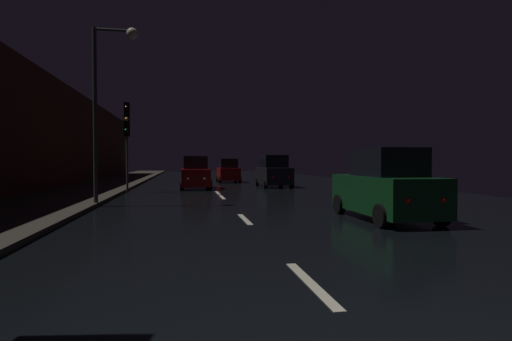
# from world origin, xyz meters

# --- Properties ---
(ground) EXTENTS (26.94, 84.00, 0.02)m
(ground) POSITION_xyz_m (0.00, 24.50, -0.01)
(ground) COLOR black
(sidewalk_left) EXTENTS (4.40, 84.00, 0.15)m
(sidewalk_left) POSITION_xyz_m (-7.27, 24.50, 0.07)
(sidewalk_left) COLOR #38332B
(sidewalk_left) RESTS_ON ground
(building_facade_left) EXTENTS (0.80, 63.00, 6.86)m
(building_facade_left) POSITION_xyz_m (-9.87, 21.00, 3.43)
(building_facade_left) COLOR #472319
(building_facade_left) RESTS_ON ground
(lane_centerline) EXTENTS (0.16, 29.02, 0.01)m
(lane_centerline) POSITION_xyz_m (0.00, 15.72, 0.01)
(lane_centerline) COLOR beige
(lane_centerline) RESTS_ON ground
(traffic_light_far_left) EXTENTS (0.32, 0.47, 5.04)m
(traffic_light_far_left) POSITION_xyz_m (-4.97, 20.90, 3.67)
(traffic_light_far_left) COLOR #38383A
(traffic_light_far_left) RESTS_ON ground
(streetlamp_overhead) EXTENTS (1.70, 0.44, 6.94)m
(streetlamp_overhead) POSITION_xyz_m (-4.70, 13.82, 4.63)
(streetlamp_overhead) COLOR #2D2D30
(streetlamp_overhead) RESTS_ON ground
(car_approaching_headlights) EXTENTS (1.89, 4.10, 2.07)m
(car_approaching_headlights) POSITION_xyz_m (-1.12, 23.16, 0.94)
(car_approaching_headlights) COLOR maroon
(car_approaching_headlights) RESTS_ON ground
(car_parked_right_near) EXTENTS (1.96, 4.23, 2.13)m
(car_parked_right_near) POSITION_xyz_m (4.17, 8.67, 0.98)
(car_parked_right_near) COLOR #0F3819
(car_parked_right_near) RESTS_ON ground
(car_parked_right_far) EXTENTS (1.98, 4.29, 2.16)m
(car_parked_right_far) POSITION_xyz_m (4.17, 24.10, 0.99)
(car_parked_right_far) COLOR black
(car_parked_right_far) RESTS_ON ground
(car_distant_taillights) EXTENTS (1.79, 3.88, 1.95)m
(car_distant_taillights) POSITION_xyz_m (1.77, 30.61, 0.89)
(car_distant_taillights) COLOR maroon
(car_distant_taillights) RESTS_ON ground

